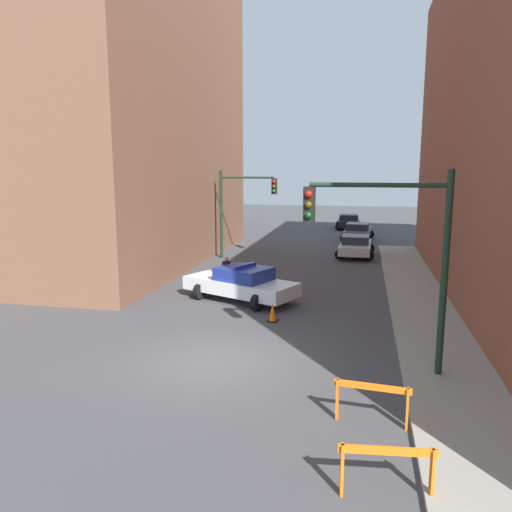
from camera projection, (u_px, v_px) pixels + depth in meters
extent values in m
plane|color=#424244|center=(217.00, 361.00, 13.99)|extent=(120.00, 120.00, 0.00)
cube|color=gray|center=(451.00, 378.00, 12.70)|extent=(2.40, 44.00, 0.12)
cube|color=brown|center=(82.00, 102.00, 28.37)|extent=(14.00, 20.00, 18.08)
cylinder|color=black|center=(444.00, 275.00, 12.39)|extent=(0.18, 0.18, 5.20)
cylinder|color=black|center=(378.00, 185.00, 12.36)|extent=(3.40, 0.12, 0.12)
cube|color=black|center=(309.00, 204.00, 12.80)|extent=(0.30, 0.22, 0.90)
sphere|color=red|center=(309.00, 194.00, 12.61)|extent=(0.18, 0.18, 0.18)
sphere|color=#4C3D0C|center=(309.00, 205.00, 12.66)|extent=(0.18, 0.18, 0.18)
sphere|color=#0C4219|center=(308.00, 215.00, 12.71)|extent=(0.18, 0.18, 0.18)
cylinder|color=black|center=(221.00, 215.00, 29.73)|extent=(0.18, 0.18, 5.20)
cylinder|color=black|center=(247.00, 177.00, 29.02)|extent=(3.20, 0.12, 0.12)
cube|color=black|center=(274.00, 186.00, 28.77)|extent=(0.30, 0.22, 0.90)
sphere|color=red|center=(274.00, 182.00, 28.59)|extent=(0.18, 0.18, 0.18)
sphere|color=#4C3D0C|center=(274.00, 186.00, 28.63)|extent=(0.18, 0.18, 0.18)
sphere|color=#0C4219|center=(274.00, 191.00, 28.68)|extent=(0.18, 0.18, 0.18)
cube|color=white|center=(240.00, 286.00, 20.30)|extent=(5.05, 3.60, 0.55)
cube|color=navy|center=(244.00, 274.00, 20.09)|extent=(2.46, 2.29, 0.52)
cylinder|color=black|center=(200.00, 291.00, 20.51)|extent=(0.47, 0.69, 0.66)
cylinder|color=black|center=(226.00, 284.00, 21.87)|extent=(0.47, 0.69, 0.66)
cylinder|color=black|center=(257.00, 303.00, 18.82)|extent=(0.47, 0.69, 0.66)
cylinder|color=black|center=(282.00, 294.00, 20.18)|extent=(0.47, 0.69, 0.66)
cube|color=#2633BF|center=(244.00, 266.00, 20.04)|extent=(0.74, 1.35, 0.12)
cube|color=silver|center=(355.00, 247.00, 30.50)|extent=(1.93, 4.35, 0.52)
cube|color=#232833|center=(356.00, 239.00, 30.25)|extent=(1.64, 1.85, 0.48)
cylinder|color=black|center=(343.00, 247.00, 32.02)|extent=(0.63, 0.24, 0.62)
cylinder|color=black|center=(370.00, 248.00, 31.63)|extent=(0.63, 0.24, 0.62)
cylinder|color=black|center=(340.00, 254.00, 29.47)|extent=(0.63, 0.24, 0.62)
cylinder|color=black|center=(369.00, 256.00, 29.08)|extent=(0.63, 0.24, 0.62)
cube|color=#474C51|center=(358.00, 233.00, 37.28)|extent=(2.14, 4.43, 0.52)
cube|color=#232833|center=(358.00, 226.00, 37.03)|extent=(1.72, 1.93, 0.48)
cylinder|color=black|center=(348.00, 234.00, 38.82)|extent=(0.64, 0.27, 0.62)
cylinder|color=black|center=(370.00, 234.00, 38.35)|extent=(0.64, 0.27, 0.62)
cylinder|color=black|center=(344.00, 238.00, 36.30)|extent=(0.64, 0.27, 0.62)
cylinder|color=black|center=(368.00, 239.00, 35.83)|extent=(0.64, 0.27, 0.62)
cube|color=black|center=(349.00, 222.00, 44.40)|extent=(1.92, 4.35, 0.52)
cube|color=#232833|center=(349.00, 217.00, 44.14)|extent=(1.63, 1.85, 0.48)
cylinder|color=black|center=(339.00, 224.00, 45.88)|extent=(0.63, 0.24, 0.62)
cylinder|color=black|center=(358.00, 224.00, 45.58)|extent=(0.63, 0.24, 0.62)
cylinder|color=black|center=(339.00, 227.00, 43.30)|extent=(0.63, 0.24, 0.62)
cylinder|color=black|center=(358.00, 227.00, 43.00)|extent=(0.63, 0.24, 0.62)
cylinder|color=#474C66|center=(226.00, 285.00, 21.24)|extent=(0.30, 0.30, 0.82)
cylinder|color=black|center=(226.00, 269.00, 21.11)|extent=(0.39, 0.39, 0.62)
sphere|color=tan|center=(226.00, 259.00, 21.04)|extent=(0.24, 0.24, 0.22)
cube|color=orange|center=(388.00, 451.00, 8.05)|extent=(1.60, 0.22, 0.14)
cube|color=orange|center=(342.00, 469.00, 8.19)|extent=(0.07, 0.16, 0.90)
cube|color=orange|center=(432.00, 475.00, 8.05)|extent=(0.07, 0.16, 0.90)
cube|color=orange|center=(372.00, 387.00, 10.41)|extent=(1.60, 0.21, 0.14)
cube|color=orange|center=(337.00, 399.00, 10.69)|extent=(0.07, 0.16, 0.90)
cube|color=orange|center=(407.00, 409.00, 10.26)|extent=(0.07, 0.16, 0.90)
cube|color=black|center=(273.00, 321.00, 17.61)|extent=(0.36, 0.36, 0.04)
cone|color=#F2600C|center=(273.00, 312.00, 17.56)|extent=(0.28, 0.28, 0.62)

